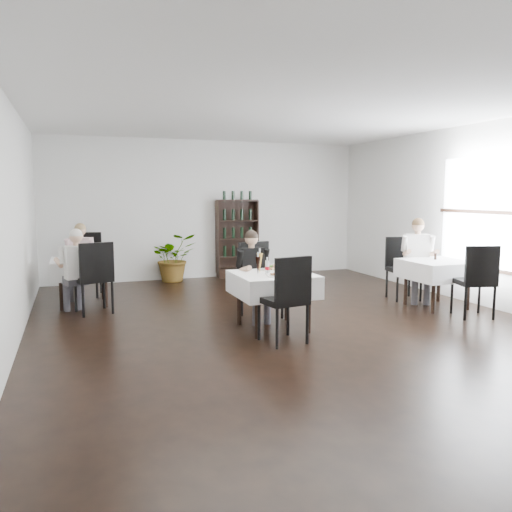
{
  "coord_description": "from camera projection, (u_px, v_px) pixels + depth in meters",
  "views": [
    {
      "loc": [
        -2.82,
        -6.19,
        1.83
      ],
      "look_at": [
        -0.47,
        0.2,
        0.99
      ],
      "focal_mm": 35.0,
      "sensor_mm": 36.0,
      "label": 1
    }
  ],
  "objects": [
    {
      "name": "left_table",
      "position": [
        82.0,
        268.0,
        8.28
      ],
      "size": [
        0.98,
        0.98,
        0.77
      ],
      "color": "black",
      "rests_on": "ground"
    },
    {
      "name": "left_chair_far",
      "position": [
        86.0,
        260.0,
        9.08
      ],
      "size": [
        0.61,
        0.62,
        1.14
      ],
      "color": "black",
      "rests_on": "ground"
    },
    {
      "name": "pilsner_lager",
      "position": [
        260.0,
        263.0,
        6.73
      ],
      "size": [
        0.08,
        0.08,
        0.34
      ],
      "color": "gold",
      "rests_on": "main_table"
    },
    {
      "name": "wine_shelf",
      "position": [
        237.0,
        239.0,
        11.08
      ],
      "size": [
        0.9,
        0.28,
        1.75
      ],
      "color": "black",
      "rests_on": "ground"
    },
    {
      "name": "pepper_mill",
      "position": [
        435.0,
        256.0,
        8.17
      ],
      "size": [
        0.05,
        0.05,
        0.11
      ],
      "primitive_type": "cylinder",
      "rotation": [
        0.0,
        0.0,
        0.13
      ],
      "color": "black",
      "rests_on": "right_table"
    },
    {
      "name": "right_chair_near",
      "position": [
        477.0,
        277.0,
        7.36
      ],
      "size": [
        0.62,
        0.63,
        1.1
      ],
      "color": "black",
      "rests_on": "ground"
    },
    {
      "name": "main_chair_near",
      "position": [
        287.0,
        294.0,
        6.08
      ],
      "size": [
        0.57,
        0.58,
        1.1
      ],
      "color": "black",
      "rests_on": "ground"
    },
    {
      "name": "plate_far",
      "position": [
        271.0,
        269.0,
        7.01
      ],
      "size": [
        0.34,
        0.34,
        0.08
      ],
      "color": "white",
      "rests_on": "main_table"
    },
    {
      "name": "napkin_cutlery",
      "position": [
        299.0,
        273.0,
        6.73
      ],
      "size": [
        0.21,
        0.23,
        0.02
      ],
      "color": "black",
      "rests_on": "main_table"
    },
    {
      "name": "diner_left_far",
      "position": [
        80.0,
        255.0,
        8.73
      ],
      "size": [
        0.58,
        0.62,
        1.34
      ],
      "color": "#45444D",
      "rests_on": "ground"
    },
    {
      "name": "left_chair_near",
      "position": [
        95.0,
        273.0,
        7.61
      ],
      "size": [
        0.61,
        0.62,
        1.12
      ],
      "color": "black",
      "rests_on": "ground"
    },
    {
      "name": "plate_near",
      "position": [
        277.0,
        275.0,
        6.54
      ],
      "size": [
        0.29,
        0.29,
        0.08
      ],
      "color": "white",
      "rests_on": "main_table"
    },
    {
      "name": "coke_bottle",
      "position": [
        267.0,
        267.0,
        6.69
      ],
      "size": [
        0.06,
        0.06,
        0.23
      ],
      "color": "silver",
      "rests_on": "main_table"
    },
    {
      "name": "room_shell",
      "position": [
        294.0,
        219.0,
        6.77
      ],
      "size": [
        9.0,
        9.0,
        9.0
      ],
      "color": "black",
      "rests_on": "ground"
    },
    {
      "name": "main_table",
      "position": [
        273.0,
        284.0,
        6.78
      ],
      "size": [
        1.03,
        1.03,
        0.77
      ],
      "color": "black",
      "rests_on": "ground"
    },
    {
      "name": "diner_right_far",
      "position": [
        418.0,
        253.0,
        8.51
      ],
      "size": [
        0.64,
        0.67,
        1.43
      ],
      "color": "#45444D",
      "rests_on": "ground"
    },
    {
      "name": "diner_main",
      "position": [
        253.0,
        269.0,
        7.19
      ],
      "size": [
        0.52,
        0.54,
        1.32
      ],
      "color": "#45444D",
      "rests_on": "ground"
    },
    {
      "name": "right_chair_far",
      "position": [
        402.0,
        264.0,
        8.79
      ],
      "size": [
        0.58,
        0.58,
        1.08
      ],
      "color": "black",
      "rests_on": "ground"
    },
    {
      "name": "right_table",
      "position": [
        437.0,
        270.0,
        8.09
      ],
      "size": [
        0.98,
        0.98,
        0.77
      ],
      "color": "black",
      "rests_on": "ground"
    },
    {
      "name": "pilsner_dark",
      "position": [
        258.0,
        266.0,
        6.61
      ],
      "size": [
        0.07,
        0.07,
        0.31
      ],
      "color": "black",
      "rests_on": "main_table"
    },
    {
      "name": "potted_tree",
      "position": [
        174.0,
        257.0,
        10.51
      ],
      "size": [
        0.98,
        0.87,
        1.02
      ],
      "primitive_type": "imported",
      "rotation": [
        0.0,
        0.0,
        0.08
      ],
      "color": "#22591E",
      "rests_on": "ground"
    },
    {
      "name": "main_chair_far",
      "position": [
        259.0,
        274.0,
        7.5
      ],
      "size": [
        0.6,
        0.6,
        1.12
      ],
      "color": "black",
      "rests_on": "ground"
    },
    {
      "name": "window_right",
      "position": [
        492.0,
        215.0,
        7.97
      ],
      "size": [
        0.06,
        2.3,
        1.85
      ],
      "color": "white",
      "rests_on": "room_shell"
    },
    {
      "name": "diner_left_near",
      "position": [
        76.0,
        265.0,
        7.62
      ],
      "size": [
        0.55,
        0.59,
        1.32
      ],
      "color": "#45444D",
      "rests_on": "ground"
    }
  ]
}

